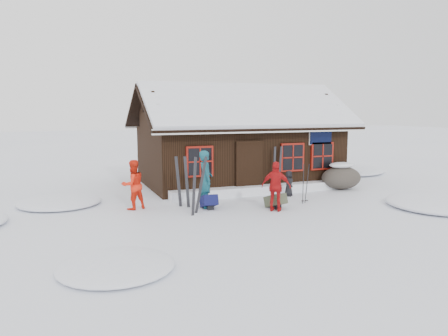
{
  "coord_description": "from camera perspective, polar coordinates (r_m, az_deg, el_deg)",
  "views": [
    {
      "loc": [
        -6.03,
        -12.78,
        3.25
      ],
      "look_at": [
        -0.78,
        0.77,
        1.3
      ],
      "focal_mm": 35.0,
      "sensor_mm": 36.0,
      "label": 1
    }
  ],
  "objects": [
    {
      "name": "ski_pair_left",
      "position": [
        13.68,
        -3.47,
        -2.35
      ],
      "size": [
        0.65,
        0.37,
        1.84
      ],
      "rotation": [
        0.0,
        0.0,
        0.49
      ],
      "color": "black",
      "rests_on": "ground"
    },
    {
      "name": "boulder",
      "position": [
        18.54,
        15.05,
        -1.14
      ],
      "size": [
        1.7,
        1.28,
        1.0
      ],
      "color": "#4A433B",
      "rests_on": "ground"
    },
    {
      "name": "snow_drift",
      "position": [
        17.09,
        5.37,
        -2.76
      ],
      "size": [
        7.6,
        0.6,
        0.35
      ],
      "primitive_type": "cube",
      "color": "white",
      "rests_on": "ground"
    },
    {
      "name": "skier_crouched",
      "position": [
        16.68,
        8.46,
        -1.99
      ],
      "size": [
        0.56,
        0.54,
        0.97
      ],
      "primitive_type": "imported",
      "rotation": [
        0.0,
        0.0,
        0.73
      ],
      "color": "black",
      "rests_on": "ground"
    },
    {
      "name": "skier_teal",
      "position": [
        14.47,
        -2.43,
        -1.48
      ],
      "size": [
        0.55,
        0.75,
        1.92
      ],
      "primitive_type": "imported",
      "rotation": [
        0.0,
        0.0,
        1.44
      ],
      "color": "#134B5A",
      "rests_on": "ground"
    },
    {
      "name": "snow_mounds",
      "position": [
        16.85,
        6.41,
        -3.53
      ],
      "size": [
        20.6,
        13.2,
        0.48
      ],
      "color": "white",
      "rests_on": "ground"
    },
    {
      "name": "backpack_blue",
      "position": [
        14.44,
        -1.99,
        -4.66
      ],
      "size": [
        0.53,
        0.67,
        0.35
      ],
      "primitive_type": "cube",
      "rotation": [
        0.0,
        0.0,
        -0.07
      ],
      "color": "#0F1243",
      "rests_on": "ground"
    },
    {
      "name": "mountain_hut",
      "position": [
        19.36,
        1.81,
        2.68
      ],
      "size": [
        8.9,
        6.09,
        4.42
      ],
      "color": "black",
      "rests_on": "ground"
    },
    {
      "name": "ski_pair_mid",
      "position": [
        14.67,
        -5.43,
        -1.89
      ],
      "size": [
        0.46,
        0.28,
        1.76
      ],
      "rotation": [
        0.0,
        0.0,
        -0.54
      ],
      "color": "black",
      "rests_on": "ground"
    },
    {
      "name": "ski_poles",
      "position": [
        15.47,
        10.55,
        -2.09
      ],
      "size": [
        0.25,
        0.13,
        1.42
      ],
      "color": "black",
      "rests_on": "ground"
    },
    {
      "name": "skier_orange_right",
      "position": [
        14.08,
        6.82,
        -2.41
      ],
      "size": [
        0.99,
        0.88,
        1.61
      ],
      "primitive_type": "imported",
      "rotation": [
        0.0,
        0.0,
        2.5
      ],
      "color": "red",
      "rests_on": "ground"
    },
    {
      "name": "backpack_olive",
      "position": [
        14.64,
        6.75,
        -4.53
      ],
      "size": [
        0.61,
        0.73,
        0.35
      ],
      "primitive_type": "cube",
      "rotation": [
        0.0,
        0.0,
        0.2
      ],
      "color": "#414531",
      "rests_on": "ground"
    },
    {
      "name": "skier_orange_left",
      "position": [
        14.54,
        -11.8,
        -2.15
      ],
      "size": [
        0.95,
        0.85,
        1.63
      ],
      "primitive_type": "imported",
      "rotation": [
        0.0,
        0.0,
        3.48
      ],
      "color": "red",
      "rests_on": "ground"
    },
    {
      "name": "ground",
      "position": [
        14.5,
        4.01,
        -5.33
      ],
      "size": [
        120.0,
        120.0,
        0.0
      ],
      "primitive_type": "plane",
      "color": "white",
      "rests_on": "ground"
    },
    {
      "name": "ski_pair_right",
      "position": [
        17.15,
        6.94,
        -0.32
      ],
      "size": [
        0.49,
        0.2,
        1.88
      ],
      "rotation": [
        0.0,
        0.0,
        0.33
      ],
      "color": "black",
      "rests_on": "ground"
    }
  ]
}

